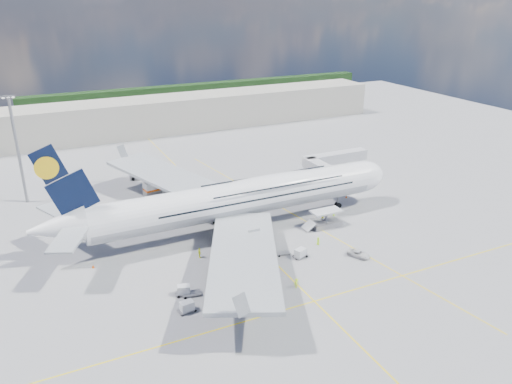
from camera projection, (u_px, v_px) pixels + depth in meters
name	position (u px, v px, depth m)	size (l,w,h in m)	color
ground	(260.00, 248.00, 97.53)	(300.00, 300.00, 0.00)	gray
taxi_line_main	(260.00, 248.00, 97.53)	(0.25, 220.00, 0.01)	yellow
taxi_line_cross	(314.00, 301.00, 80.79)	(120.00, 0.25, 0.01)	yellow
taxi_line_diag	(297.00, 216.00, 111.52)	(0.25, 100.00, 0.01)	yellow
airliner	(240.00, 198.00, 103.46)	(77.26, 79.15, 23.71)	white
jet_bridge	(331.00, 163.00, 124.47)	(18.80, 12.10, 8.50)	#B7B7BC
cargo_loader	(325.00, 221.00, 106.24)	(8.53, 3.20, 3.67)	silver
light_mast	(18.00, 149.00, 114.25)	(3.00, 0.70, 25.50)	gray
terminal	(141.00, 117.00, 174.83)	(180.00, 16.00, 12.00)	#B2AD9E
tree_line	(205.00, 92.00, 229.29)	(160.00, 6.00, 8.00)	#193814
dolly_row_a	(184.00, 290.00, 82.17)	(3.08, 2.20, 1.76)	gray
dolly_row_b	(187.00, 306.00, 77.80)	(2.98, 1.81, 1.80)	gray
dolly_row_c	(239.00, 286.00, 83.42)	(2.87, 1.70, 1.74)	gray
dolly_back	(192.00, 293.00, 82.28)	(3.37, 2.09, 0.47)	gray
dolly_nose_far	(283.00, 253.00, 95.08)	(2.86, 1.80, 0.39)	gray
dolly_nose_near	(300.00, 253.00, 93.84)	(3.15, 2.44, 1.77)	gray
baggage_tug	(255.00, 254.00, 93.99)	(3.03, 1.99, 1.74)	white
catering_truck_inner	(158.00, 189.00, 121.27)	(7.34, 3.54, 4.22)	gray
catering_truck_outer	(141.00, 173.00, 133.06)	(6.36, 3.91, 3.54)	gray
service_van	(359.00, 254.00, 94.20)	(1.99, 4.31, 1.20)	silver
crew_nose	(334.00, 216.00, 109.50)	(0.68, 0.45, 1.87)	#AAED18
crew_loader	(323.00, 218.00, 108.62)	(0.81, 0.63, 1.67)	#D6E418
crew_wing	(199.00, 253.00, 93.73)	(1.18, 0.49, 2.02)	#EFFF1A
crew_van	(318.00, 241.00, 98.60)	(0.81, 0.53, 1.67)	#BAFF1A
crew_tug	(296.00, 283.00, 84.18)	(1.14, 0.66, 1.77)	#C1EF19
cone_nose	(346.00, 197.00, 121.42)	(0.49, 0.49, 0.62)	#E8540C
cone_wing_left_inner	(176.00, 226.00, 106.39)	(0.39, 0.39, 0.50)	#E8540C
cone_wing_left_outer	(178.00, 195.00, 122.60)	(0.43, 0.43, 0.54)	#E8540C
cone_wing_right_inner	(262.00, 278.00, 86.82)	(0.43, 0.43, 0.54)	#E8540C
cone_wing_right_outer	(228.00, 302.00, 80.13)	(0.42, 0.42, 0.53)	#E8540C
cone_tail	(93.00, 266.00, 90.49)	(0.49, 0.49, 0.62)	#E8540C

